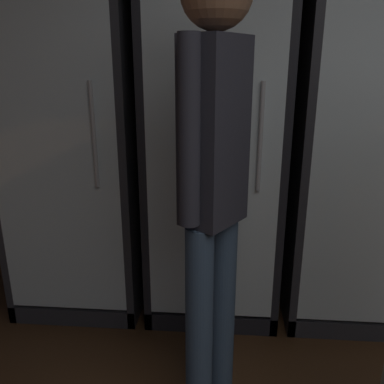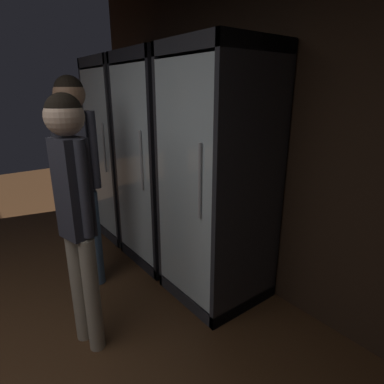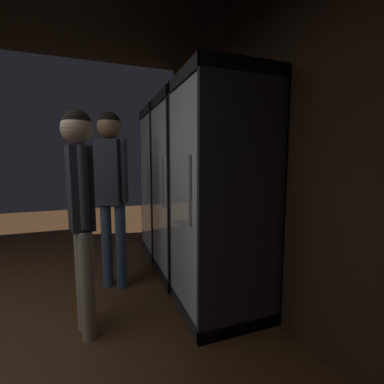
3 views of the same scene
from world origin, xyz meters
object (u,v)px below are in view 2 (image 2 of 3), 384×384
Objects in this scene: cooler_center at (222,181)px; shopper_near at (74,199)px; cooler_far_left at (131,152)px; cooler_left at (168,164)px; shopper_far at (77,160)px.

cooler_center is 1.11m from shopper_near.
cooler_left is at bearing 0.09° from cooler_far_left.
cooler_far_left is 1.12× the size of shopper_far.
cooler_left reaches higher than shopper_far.
cooler_far_left is at bearing 132.51° from shopper_far.
shopper_near is (0.70, -1.11, 0.07)m from cooler_left.
shopper_far is (-0.76, -0.86, 0.14)m from cooler_center.
cooler_far_left is 1.18m from shopper_far.
shopper_near is at bearing -57.70° from cooler_left.
shopper_far is (0.02, -0.86, 0.15)m from cooler_left.
cooler_center is at bearing 48.58° from shopper_far.
cooler_center reaches higher than shopper_near.
cooler_far_left is 1.00× the size of cooler_center.
cooler_far_left reaches higher than shopper_near.
cooler_left is 0.88m from shopper_far.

